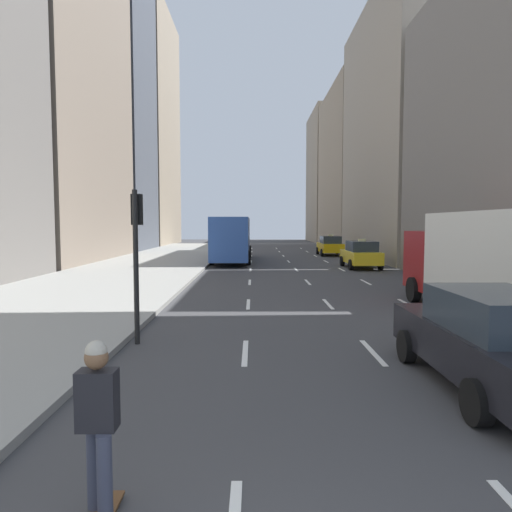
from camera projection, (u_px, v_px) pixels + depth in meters
sidewalk_left at (143, 267)px, 28.88m from camera, size 8.00×66.00×0.15m
lane_markings at (301, 275)px, 24.95m from camera, size 5.72×56.00×0.01m
building_row_left at (64, 58)px, 33.56m from camera, size 6.00×69.61×36.32m
building_row_right at (389, 146)px, 40.33m from camera, size 6.00×76.62×21.58m
taxi_lead at (330, 245)px, 40.49m from camera, size 2.02×4.40×1.87m
taxi_second at (361, 254)px, 28.90m from camera, size 2.02×4.40×1.87m
sedan_black_near at (491, 339)px, 7.70m from camera, size 2.02×4.69×1.70m
city_bus at (232, 237)px, 34.21m from camera, size 2.80×11.61×3.25m
box_truck at (491, 262)px, 13.07m from camera, size 2.58×8.40×3.15m
skateboarder at (98, 423)px, 4.25m from camera, size 0.36×0.80×1.75m
traffic_light_pole at (137, 241)px, 10.64m from camera, size 0.24×0.42×3.60m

